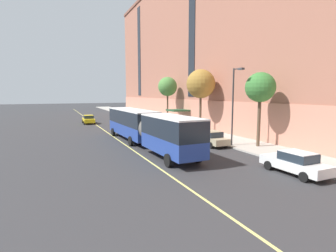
{
  "coord_description": "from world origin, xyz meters",
  "views": [
    {
      "loc": [
        -9.26,
        -24.31,
        5.4
      ],
      "look_at": [
        2.52,
        2.19,
        1.8
      ],
      "focal_mm": 28.0,
      "sensor_mm": 36.0,
      "label": 1
    }
  ],
  "objects_px": {
    "parked_car_navy_0": "(169,127)",
    "taxi_cab": "(89,119)",
    "street_tree_far_uptown": "(201,84)",
    "street_tree_far_downtown": "(168,87)",
    "city_bus": "(145,126)",
    "parked_car_champagne_1": "(129,115)",
    "parked_car_white_5": "(140,119)",
    "parked_car_white_3": "(295,163)",
    "street_lamp": "(234,99)",
    "parked_car_champagne_2": "(211,138)",
    "street_tree_mid_block": "(260,88)"
  },
  "relations": [
    {
      "from": "city_bus",
      "to": "street_tree_far_uptown",
      "type": "height_order",
      "value": "street_tree_far_uptown"
    },
    {
      "from": "taxi_cab",
      "to": "parked_car_champagne_1",
      "type": "bearing_deg",
      "value": 30.27
    },
    {
      "from": "parked_car_white_5",
      "to": "street_tree_mid_block",
      "type": "relative_size",
      "value": 0.63
    },
    {
      "from": "street_tree_far_downtown",
      "to": "street_lamp",
      "type": "xyz_separation_m",
      "value": [
        -2.07,
        -21.17,
        -1.76
      ]
    },
    {
      "from": "city_bus",
      "to": "parked_car_champagne_2",
      "type": "distance_m",
      "value": 6.98
    },
    {
      "from": "street_tree_far_uptown",
      "to": "street_lamp",
      "type": "bearing_deg",
      "value": -101.8
    },
    {
      "from": "parked_car_navy_0",
      "to": "taxi_cab",
      "type": "height_order",
      "value": "same"
    },
    {
      "from": "parked_car_navy_0",
      "to": "parked_car_white_5",
      "type": "height_order",
      "value": "same"
    },
    {
      "from": "taxi_cab",
      "to": "street_tree_far_uptown",
      "type": "xyz_separation_m",
      "value": [
        12.83,
        -17.52,
        5.91
      ]
    },
    {
      "from": "city_bus",
      "to": "parked_car_white_5",
      "type": "distance_m",
      "value": 22.07
    },
    {
      "from": "parked_car_champagne_1",
      "to": "parked_car_champagne_2",
      "type": "distance_m",
      "value": 31.06
    },
    {
      "from": "parked_car_champagne_1",
      "to": "parked_car_white_5",
      "type": "xyz_separation_m",
      "value": [
        0.12,
        -7.57,
        -0.0
      ]
    },
    {
      "from": "parked_car_navy_0",
      "to": "parked_car_champagne_1",
      "type": "distance_m",
      "value": 20.83
    },
    {
      "from": "parked_car_white_3",
      "to": "parked_car_white_5",
      "type": "xyz_separation_m",
      "value": [
        0.19,
        34.2,
        -0.0
      ]
    },
    {
      "from": "parked_car_champagne_2",
      "to": "parked_car_white_5",
      "type": "xyz_separation_m",
      "value": [
        -0.08,
        23.49,
        0.0
      ]
    },
    {
      "from": "parked_car_white_5",
      "to": "street_lamp",
      "type": "distance_m",
      "value": 25.45
    },
    {
      "from": "street_tree_far_downtown",
      "to": "parked_car_champagne_2",
      "type": "bearing_deg",
      "value": -100.82
    },
    {
      "from": "parked_car_white_3",
      "to": "street_tree_mid_block",
      "type": "xyz_separation_m",
      "value": [
        4.01,
        7.82,
        5.16
      ]
    },
    {
      "from": "parked_car_champagne_2",
      "to": "street_tree_far_downtown",
      "type": "height_order",
      "value": "street_tree_far_downtown"
    },
    {
      "from": "taxi_cab",
      "to": "street_lamp",
      "type": "bearing_deg",
      "value": -68.6
    },
    {
      "from": "parked_car_champagne_2",
      "to": "street_tree_mid_block",
      "type": "xyz_separation_m",
      "value": [
        3.74,
        -2.9,
        5.16
      ]
    },
    {
      "from": "parked_car_white_3",
      "to": "taxi_cab",
      "type": "height_order",
      "value": "same"
    },
    {
      "from": "parked_car_champagne_1",
      "to": "parked_car_white_3",
      "type": "height_order",
      "value": "same"
    },
    {
      "from": "street_tree_far_uptown",
      "to": "street_tree_far_downtown",
      "type": "distance_m",
      "value": 11.25
    },
    {
      "from": "parked_car_navy_0",
      "to": "parked_car_white_5",
      "type": "relative_size",
      "value": 0.99
    },
    {
      "from": "parked_car_champagne_1",
      "to": "parked_car_white_5",
      "type": "distance_m",
      "value": 7.57
    },
    {
      "from": "city_bus",
      "to": "street_tree_mid_block",
      "type": "relative_size",
      "value": 2.65
    },
    {
      "from": "street_tree_far_uptown",
      "to": "street_tree_far_downtown",
      "type": "bearing_deg",
      "value": 90.0
    },
    {
      "from": "parked_car_white_3",
      "to": "parked_car_white_5",
      "type": "relative_size",
      "value": 1.01
    },
    {
      "from": "street_lamp",
      "to": "parked_car_white_5",
      "type": "bearing_deg",
      "value": 93.99
    },
    {
      "from": "street_tree_mid_block",
      "to": "street_tree_far_downtown",
      "type": "relative_size",
      "value": 0.9
    },
    {
      "from": "street_tree_mid_block",
      "to": "street_lamp",
      "type": "relative_size",
      "value": 0.95
    },
    {
      "from": "city_bus",
      "to": "taxi_cab",
      "type": "distance_m",
      "value": 23.66
    },
    {
      "from": "city_bus",
      "to": "street_tree_far_downtown",
      "type": "height_order",
      "value": "street_tree_far_downtown"
    },
    {
      "from": "parked_car_champagne_1",
      "to": "taxi_cab",
      "type": "bearing_deg",
      "value": -149.73
    },
    {
      "from": "parked_car_white_3",
      "to": "street_lamp",
      "type": "relative_size",
      "value": 0.6
    },
    {
      "from": "parked_car_champagne_1",
      "to": "parked_car_champagne_2",
      "type": "bearing_deg",
      "value": -89.63
    },
    {
      "from": "parked_car_white_5",
      "to": "street_tree_far_downtown",
      "type": "relative_size",
      "value": 0.57
    },
    {
      "from": "city_bus",
      "to": "parked_car_champagne_1",
      "type": "relative_size",
      "value": 4.14
    },
    {
      "from": "taxi_cab",
      "to": "street_tree_far_uptown",
      "type": "relative_size",
      "value": 0.53
    },
    {
      "from": "parked_car_white_3",
      "to": "street_tree_mid_block",
      "type": "bearing_deg",
      "value": 62.85
    },
    {
      "from": "city_bus",
      "to": "street_lamp",
      "type": "relative_size",
      "value": 2.51
    },
    {
      "from": "taxi_cab",
      "to": "street_tree_far_downtown",
      "type": "bearing_deg",
      "value": -26.07
    },
    {
      "from": "street_tree_far_uptown",
      "to": "street_tree_far_downtown",
      "type": "xyz_separation_m",
      "value": [
        0.0,
        11.25,
        -0.1
      ]
    },
    {
      "from": "street_lamp",
      "to": "street_tree_far_downtown",
      "type": "bearing_deg",
      "value": 84.41
    },
    {
      "from": "parked_car_champagne_2",
      "to": "street_tree_far_uptown",
      "type": "height_order",
      "value": "street_tree_far_uptown"
    },
    {
      "from": "parked_car_champagne_2",
      "to": "street_tree_far_uptown",
      "type": "bearing_deg",
      "value": 65.85
    },
    {
      "from": "parked_car_champagne_2",
      "to": "street_lamp",
      "type": "relative_size",
      "value": 0.61
    },
    {
      "from": "parked_car_white_5",
      "to": "taxi_cab",
      "type": "xyz_separation_m",
      "value": [
        -9.01,
        2.38,
        -0.0
      ]
    },
    {
      "from": "parked_car_navy_0",
      "to": "street_lamp",
      "type": "bearing_deg",
      "value": -81.42
    }
  ]
}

